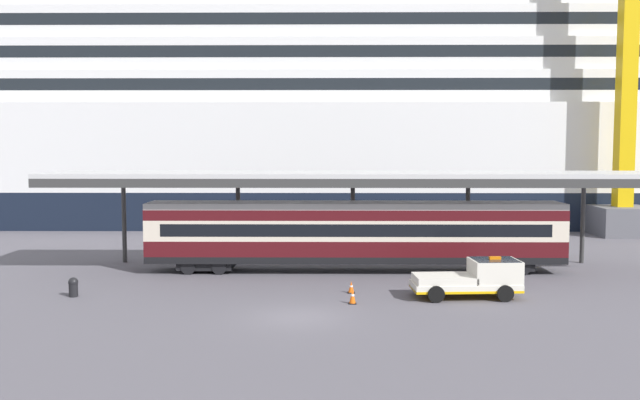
{
  "coord_description": "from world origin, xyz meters",
  "views": [
    {
      "loc": [
        1.24,
        -28.97,
        7.42
      ],
      "look_at": [
        0.86,
        7.6,
        4.5
      ],
      "focal_mm": 38.14,
      "sensor_mm": 36.0,
      "label": 1
    }
  ],
  "objects_px": {
    "traffic_cone_near": "(353,296)",
    "quay_bollard": "(73,286)",
    "train_carriage": "(355,233)",
    "traffic_cone_mid": "(351,287)",
    "service_truck": "(476,277)",
    "cruise_ship": "(229,116)"
  },
  "relations": [
    {
      "from": "traffic_cone_near",
      "to": "quay_bollard",
      "type": "relative_size",
      "value": 0.76
    },
    {
      "from": "train_carriage",
      "to": "traffic_cone_mid",
      "type": "xyz_separation_m",
      "value": [
        -0.4,
        -5.99,
        -2.01
      ]
    },
    {
      "from": "traffic_cone_near",
      "to": "traffic_cone_mid",
      "type": "height_order",
      "value": "traffic_cone_near"
    },
    {
      "from": "traffic_cone_mid",
      "to": "train_carriage",
      "type": "bearing_deg",
      "value": 86.16
    },
    {
      "from": "train_carriage",
      "to": "traffic_cone_near",
      "type": "relative_size",
      "value": 33.36
    },
    {
      "from": "train_carriage",
      "to": "service_truck",
      "type": "distance_m",
      "value": 9.04
    },
    {
      "from": "quay_bollard",
      "to": "train_carriage",
      "type": "bearing_deg",
      "value": 26.17
    },
    {
      "from": "cruise_ship",
      "to": "train_carriage",
      "type": "relative_size",
      "value": 6.64
    },
    {
      "from": "cruise_ship",
      "to": "train_carriage",
      "type": "distance_m",
      "value": 34.4
    },
    {
      "from": "traffic_cone_near",
      "to": "service_truck",
      "type": "bearing_deg",
      "value": 13.16
    },
    {
      "from": "cruise_ship",
      "to": "traffic_cone_near",
      "type": "bearing_deg",
      "value": -73.96
    },
    {
      "from": "service_truck",
      "to": "quay_bollard",
      "type": "distance_m",
      "value": 19.81
    },
    {
      "from": "cruise_ship",
      "to": "service_truck",
      "type": "height_order",
      "value": "cruise_ship"
    },
    {
      "from": "train_carriage",
      "to": "service_truck",
      "type": "xyz_separation_m",
      "value": [
        5.67,
        -6.91,
        -1.32
      ]
    },
    {
      "from": "train_carriage",
      "to": "traffic_cone_near",
      "type": "xyz_separation_m",
      "value": [
        -0.42,
        -8.34,
        -1.95
      ]
    },
    {
      "from": "cruise_ship",
      "to": "quay_bollard",
      "type": "distance_m",
      "value": 39.56
    },
    {
      "from": "service_truck",
      "to": "quay_bollard",
      "type": "bearing_deg",
      "value": -179.9
    },
    {
      "from": "train_carriage",
      "to": "traffic_cone_mid",
      "type": "relative_size",
      "value": 39.48
    },
    {
      "from": "train_carriage",
      "to": "service_truck",
      "type": "bearing_deg",
      "value": -50.65
    },
    {
      "from": "cruise_ship",
      "to": "traffic_cone_mid",
      "type": "relative_size",
      "value": 262.1
    },
    {
      "from": "cruise_ship",
      "to": "traffic_cone_near",
      "type": "height_order",
      "value": "cruise_ship"
    },
    {
      "from": "train_carriage",
      "to": "traffic_cone_near",
      "type": "distance_m",
      "value": 8.57
    }
  ]
}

